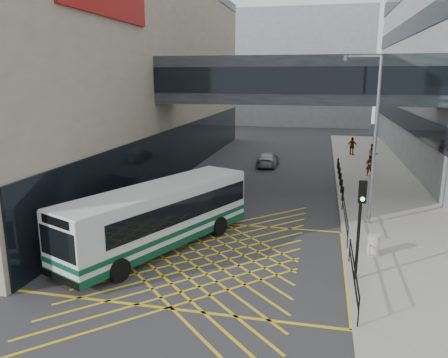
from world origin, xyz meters
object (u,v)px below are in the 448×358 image
Objects in this scene: pedestrian_b at (373,154)px; bus at (161,215)px; car_white at (115,230)px; car_dark at (204,188)px; traffic_light at (360,216)px; pedestrian_c at (352,146)px; street_lamp at (372,131)px; car_silver at (268,159)px; litter_bin at (373,245)px; pedestrian_a at (370,166)px.

bus is at bearing -118.91° from pedestrian_b.
car_dark is (1.98, 8.66, -0.06)m from car_white.
traffic_light reaches higher than pedestrian_c.
car_white is 1.23× the size of traffic_light.
car_white is 2.77× the size of pedestrian_c.
street_lamp reaches higher than pedestrian_b.
bus is at bearing 83.97° from car_silver.
car_white is 2.63× the size of pedestrian_b.
pedestrian_b is at bearing 84.43° from litter_bin.
car_silver is 1.06× the size of traffic_light.
car_white is 11.02m from traffic_light.
traffic_light is (8.74, -10.28, 2.00)m from car_dark.
car_white is 25.91m from pedestrian_b.
bus is at bearing -168.10° from car_white.
pedestrian_b is (13.66, 22.01, 0.31)m from car_white.
bus is 2.36m from car_white.
bus is 28.41m from pedestrian_c.
pedestrian_a is (12.98, 17.36, 0.19)m from car_white.
street_lamp reaches higher than bus.
litter_bin is at bearing 123.86° from car_dark.
car_silver is (2.46, 20.02, -0.91)m from bus.
pedestrian_b is at bearing -103.12° from pedestrian_a.
pedestrian_a reaches higher than litter_bin.
pedestrian_c is at bearing 105.47° from pedestrian_b.
pedestrian_b reaches higher than car_white.
litter_bin is at bearing -88.02° from street_lamp.
pedestrian_c is (-0.76, 9.48, 0.07)m from pedestrian_a.
pedestrian_c is (0.60, 25.77, 0.42)m from litter_bin.
pedestrian_a is at bearing -99.44° from pedestrian_b.
car_silver is 10.01m from pedestrian_c.
car_silver is 22.83m from traffic_light.
car_silver is at bearing 117.52° from street_lamp.
street_lamp is (6.98, -14.84, 4.41)m from car_silver.
pedestrian_b is 5.04m from pedestrian_c.
litter_bin is at bearing -96.70° from pedestrian_b.
street_lamp is 21.78m from pedestrian_c.
car_dark is 11.93m from car_silver.
car_silver is (2.68, 11.63, -0.06)m from car_dark.
car_white is at bearing 48.41° from pedestrian_a.
pedestrian_b is at bearing -116.78° from car_white.
pedestrian_a is at bearing 85.94° from street_lamp.
bus is 9.50m from litter_bin.
car_white reaches higher than car_dark.
bus is 2.50× the size of car_silver.
litter_bin is (6.95, -19.22, -0.04)m from car_silver.
car_dark is at bearing 141.77° from litter_bin.
car_silver is 20.44m from litter_bin.
bus reaches higher than car_silver.
litter_bin is (0.89, 2.69, -2.10)m from traffic_light.
car_silver is 2.61× the size of pedestrian_a.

